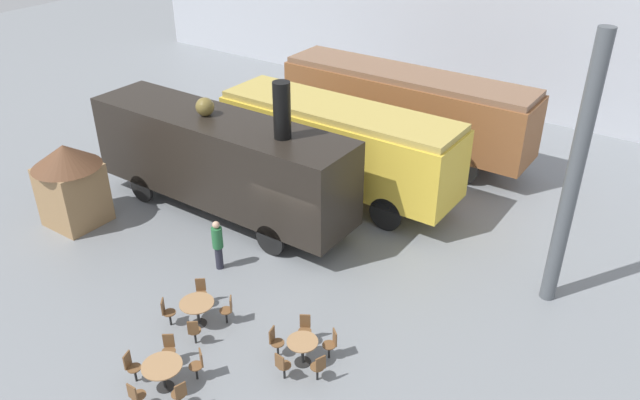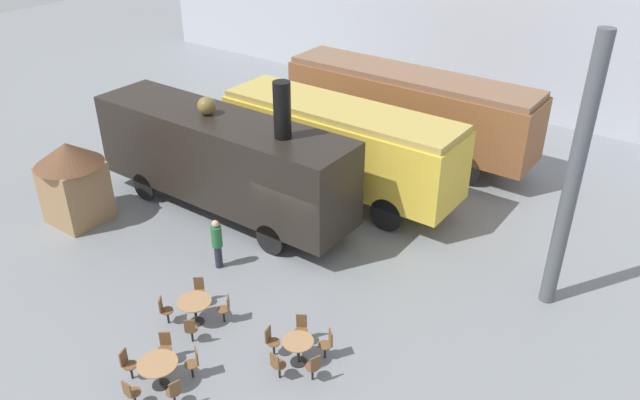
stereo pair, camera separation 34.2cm
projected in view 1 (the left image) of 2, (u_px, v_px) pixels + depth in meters
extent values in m
plane|color=gray|center=(296.00, 252.00, 20.60)|extent=(80.00, 80.00, 0.00)
cube|color=#B2B7C1|center=(493.00, 19.00, 29.74)|extent=(44.00, 0.15, 9.00)
cube|color=brown|center=(405.00, 107.00, 26.26)|extent=(10.90, 2.45, 2.56)
cube|color=brown|center=(408.00, 75.00, 25.57)|extent=(10.69, 2.26, 0.24)
cylinder|color=black|center=(463.00, 168.00, 24.53)|extent=(1.29, 0.12, 1.29)
cylinder|color=black|center=(485.00, 148.00, 26.20)|extent=(1.29, 0.12, 1.29)
cylinder|color=black|center=(325.00, 131.00, 27.77)|extent=(1.29, 0.12, 1.29)
cylinder|color=black|center=(353.00, 115.00, 29.44)|extent=(1.29, 0.12, 1.29)
cube|color=gold|center=(338.00, 145.00, 23.07)|extent=(9.28, 2.60, 2.52)
cube|color=tan|center=(339.00, 110.00, 22.39)|extent=(9.10, 2.39, 0.24)
cylinder|color=black|center=(385.00, 214.00, 21.52)|extent=(1.24, 0.12, 1.24)
cylinder|color=black|center=(418.00, 186.00, 23.29)|extent=(1.24, 0.12, 1.24)
cylinder|color=black|center=(261.00, 172.00, 24.28)|extent=(1.24, 0.12, 1.24)
cylinder|color=black|center=(298.00, 150.00, 26.05)|extent=(1.24, 0.12, 1.24)
cube|color=black|center=(220.00, 158.00, 21.78)|extent=(10.25, 2.44, 2.98)
cylinder|color=black|center=(282.00, 110.00, 19.20)|extent=(0.56, 0.56, 1.83)
sphere|color=brown|center=(205.00, 107.00, 21.15)|extent=(0.64, 0.64, 0.64)
cylinder|color=black|center=(270.00, 240.00, 20.25)|extent=(1.08, 0.12, 1.08)
cylinder|color=black|center=(311.00, 210.00, 21.90)|extent=(1.08, 0.12, 1.08)
cylinder|color=black|center=(142.00, 189.00, 23.29)|extent=(1.08, 0.12, 1.08)
cylinder|color=black|center=(186.00, 166.00, 24.95)|extent=(1.08, 0.12, 1.08)
cylinder|color=black|center=(303.00, 362.00, 16.19)|extent=(0.44, 0.44, 0.02)
cylinder|color=black|center=(303.00, 352.00, 16.02)|extent=(0.08, 0.08, 0.68)
cylinder|color=#9E754C|center=(302.00, 342.00, 15.85)|extent=(0.81, 0.81, 0.03)
cylinder|color=black|center=(199.00, 323.00, 17.51)|extent=(0.44, 0.44, 0.02)
cylinder|color=black|center=(198.00, 313.00, 17.33)|extent=(0.08, 0.08, 0.70)
cylinder|color=#9E754C|center=(197.00, 303.00, 17.15)|extent=(0.96, 0.96, 0.03)
cylinder|color=black|center=(165.00, 387.00, 15.45)|extent=(0.44, 0.44, 0.02)
cylinder|color=black|center=(164.00, 376.00, 15.28)|extent=(0.08, 0.08, 0.68)
cylinder|color=#9E754C|center=(162.00, 366.00, 15.10)|extent=(1.00, 1.00, 0.03)
cylinder|color=black|center=(305.00, 338.00, 16.71)|extent=(0.06, 0.06, 0.42)
cylinder|color=brown|center=(305.00, 331.00, 16.60)|extent=(0.36, 0.36, 0.03)
cube|color=brown|center=(305.00, 321.00, 16.62)|extent=(0.27, 0.18, 0.42)
cylinder|color=black|center=(278.00, 349.00, 16.32)|extent=(0.06, 0.06, 0.42)
cylinder|color=brown|center=(278.00, 343.00, 16.21)|extent=(0.36, 0.36, 0.03)
cube|color=brown|center=(272.00, 335.00, 16.14)|extent=(0.11, 0.29, 0.42)
cylinder|color=black|center=(284.00, 372.00, 15.62)|extent=(0.06, 0.06, 0.42)
cylinder|color=brown|center=(284.00, 365.00, 15.51)|extent=(0.36, 0.36, 0.03)
cube|color=brown|center=(280.00, 362.00, 15.29)|extent=(0.29, 0.06, 0.42)
cylinder|color=black|center=(317.00, 373.00, 15.58)|extent=(0.06, 0.06, 0.42)
cylinder|color=brown|center=(317.00, 367.00, 15.47)|extent=(0.36, 0.36, 0.03)
cube|color=brown|center=(321.00, 364.00, 15.24)|extent=(0.15, 0.28, 0.42)
cylinder|color=black|center=(329.00, 351.00, 16.25)|extent=(0.06, 0.06, 0.42)
cylinder|color=brown|center=(329.00, 345.00, 16.14)|extent=(0.36, 0.36, 0.03)
cube|color=brown|center=(335.00, 337.00, 16.06)|extent=(0.24, 0.22, 0.42)
cylinder|color=black|center=(227.00, 317.00, 17.45)|extent=(0.06, 0.06, 0.42)
cylinder|color=brown|center=(226.00, 310.00, 17.34)|extent=(0.36, 0.36, 0.03)
cube|color=brown|center=(231.00, 304.00, 17.24)|extent=(0.21, 0.25, 0.42)
cylinder|color=black|center=(201.00, 300.00, 18.09)|extent=(0.06, 0.06, 0.42)
cylinder|color=brown|center=(201.00, 294.00, 17.98)|extent=(0.36, 0.36, 0.03)
cube|color=brown|center=(201.00, 285.00, 18.00)|extent=(0.25, 0.21, 0.42)
cylinder|color=black|center=(170.00, 319.00, 17.37)|extent=(0.06, 0.06, 0.42)
cylinder|color=brown|center=(169.00, 313.00, 17.26)|extent=(0.36, 0.36, 0.03)
cube|color=brown|center=(163.00, 306.00, 17.14)|extent=(0.21, 0.25, 0.42)
cylinder|color=black|center=(195.00, 337.00, 16.73)|extent=(0.06, 0.06, 0.42)
cylinder|color=brown|center=(194.00, 330.00, 16.62)|extent=(0.36, 0.36, 0.03)
cube|color=brown|center=(193.00, 328.00, 16.38)|extent=(0.25, 0.21, 0.42)
cylinder|color=black|center=(197.00, 373.00, 15.60)|extent=(0.06, 0.06, 0.42)
cylinder|color=brown|center=(196.00, 366.00, 15.49)|extent=(0.36, 0.36, 0.03)
cube|color=brown|center=(201.00, 358.00, 15.42)|extent=(0.26, 0.20, 0.42)
cylinder|color=black|center=(170.00, 358.00, 16.05)|extent=(0.06, 0.06, 0.42)
cylinder|color=brown|center=(169.00, 351.00, 15.94)|extent=(0.36, 0.36, 0.03)
cube|color=brown|center=(169.00, 341.00, 15.96)|extent=(0.25, 0.21, 0.42)
cylinder|color=black|center=(135.00, 375.00, 15.54)|extent=(0.06, 0.06, 0.42)
cylinder|color=brown|center=(134.00, 368.00, 15.43)|extent=(0.36, 0.36, 0.03)
cube|color=brown|center=(127.00, 360.00, 15.35)|extent=(0.13, 0.28, 0.42)
cylinder|color=brown|center=(138.00, 395.00, 14.66)|extent=(0.36, 0.36, 0.03)
cube|color=brown|center=(132.00, 392.00, 14.44)|extent=(0.29, 0.05, 0.42)
cylinder|color=black|center=(180.00, 400.00, 14.81)|extent=(0.06, 0.06, 0.42)
cylinder|color=brown|center=(179.00, 394.00, 14.70)|extent=(0.36, 0.36, 0.03)
cube|color=brown|center=(181.00, 391.00, 14.49)|extent=(0.12, 0.29, 0.42)
cylinder|color=#262633|center=(219.00, 257.00, 19.65)|extent=(0.24, 0.24, 0.79)
cylinder|color=#266638|center=(217.00, 238.00, 19.28)|extent=(0.34, 0.34, 0.70)
sphere|color=tan|center=(216.00, 225.00, 19.05)|extent=(0.23, 0.23, 0.23)
cube|color=#99754C|center=(73.00, 195.00, 21.73)|extent=(1.80, 1.80, 2.20)
cone|color=brown|center=(65.00, 156.00, 20.99)|extent=(2.34, 2.34, 0.80)
cylinder|color=#4C5156|center=(573.00, 177.00, 16.60)|extent=(0.44, 0.44, 8.00)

